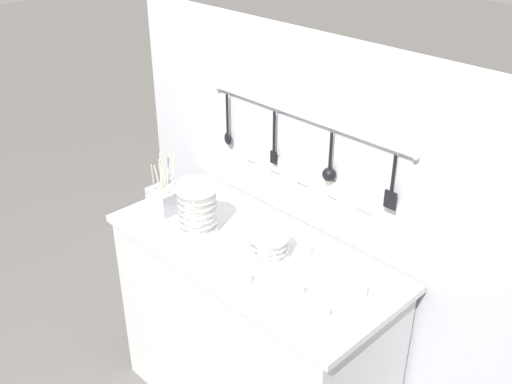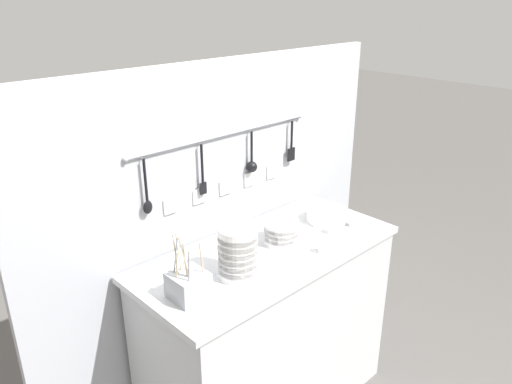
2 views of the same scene
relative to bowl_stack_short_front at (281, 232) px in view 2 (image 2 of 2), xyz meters
The scene contains 11 objects.
counter 0.53m from the bowl_stack_short_front, behind, with size 1.27×0.57×0.93m.
back_wall 0.35m from the bowl_stack_short_front, 105.90° to the left, with size 2.07×0.09×1.75m.
bowl_stack_short_front is the anchor object (origin of this frame).
bowl_stack_back_corner 0.36m from the bowl_stack_short_front, 167.16° to the right, with size 0.17×0.17×0.23m.
plate_stack 0.35m from the bowl_stack_short_front, ahead, with size 0.21×0.21×0.06m.
steel_mixing_bowl 0.23m from the bowl_stack_short_front, 152.24° to the left, with size 0.12×0.12×0.03m.
cutlery_caddy 0.59m from the bowl_stack_short_front, behind, with size 0.14×0.14×0.27m.
cup_front_right 0.21m from the bowl_stack_short_front, 70.52° to the right, with size 0.04×0.04×0.05m.
cup_beside_plates 0.41m from the bowl_stack_short_front, 18.33° to the right, with size 0.04×0.04×0.05m.
cup_by_caddy 0.15m from the bowl_stack_short_front, 50.48° to the left, with size 0.04×0.04×0.05m.
cup_back_left 0.27m from the bowl_stack_short_front, 22.51° to the right, with size 0.04×0.04×0.05m.
Camera 2 is at (-1.43, -1.42, 2.04)m, focal length 35.00 mm.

